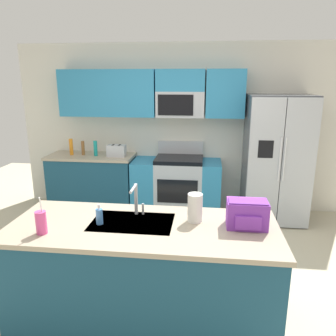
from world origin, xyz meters
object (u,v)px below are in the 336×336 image
drink_cup_pink (41,222)px  backpack (247,213)px  refrigerator (276,159)px  toaster (116,151)px  bottle_orange (71,147)px  pepper_mill (83,148)px  soap_dispenser (99,216)px  range_oven (177,186)px  sink_faucet (136,197)px  paper_towel_roll (195,208)px  bottle_teal (95,148)px

drink_cup_pink → backpack: bearing=10.8°
refrigerator → toaster: bearing=179.5°
backpack → drink_cup_pink: bearing=-169.2°
toaster → bottle_orange: (-0.74, 0.03, 0.04)m
pepper_mill → soap_dispenser: 2.70m
refrigerator → backpack: (-0.68, -2.32, 0.09)m
toaster → backpack: backpack is taller
range_oven → sink_faucet: bearing=-93.7°
range_oven → drink_cup_pink: 2.86m
drink_cup_pink → backpack: drink_cup_pink is taller
drink_cup_pink → backpack: 1.61m
bottle_orange → refrigerator: bearing=-0.9°
paper_towel_roll → drink_cup_pink: bearing=-162.5°
pepper_mill → drink_cup_pink: size_ratio=0.73×
range_oven → bottle_orange: size_ratio=5.35×
pepper_mill → drink_cup_pink: bearing=-75.7°
bottle_orange → sink_faucet: 2.71m
range_oven → drink_cup_pink: (-0.80, -2.70, 0.55)m
soap_dispenser → drink_cup_pink: bearing=-150.6°
bottle_teal → soap_dispenser: 2.58m
pepper_mill → backpack: 3.30m
soap_dispenser → sink_faucet: bearing=38.7°
refrigerator → drink_cup_pink: bearing=-130.8°
range_oven → backpack: (0.78, -2.39, 0.57)m
range_oven → soap_dispenser: size_ratio=8.00×
refrigerator → backpack: refrigerator is taller
sink_faucet → paper_towel_roll: bearing=-6.9°
range_oven → soap_dispenser: range_oven is taller
bottle_teal → soap_dispenser: bearing=-70.6°
bottle_orange → sink_faucet: size_ratio=0.90×
drink_cup_pink → soap_dispenser: bearing=29.4°
sink_faucet → paper_towel_roll: 0.52m
sink_faucet → bottle_orange: bearing=124.2°
range_oven → bottle_teal: 1.39m
drink_cup_pink → toaster: bearing=92.9°
bottle_orange → backpack: (2.45, -2.37, -0.01)m
soap_dispenser → refrigerator: bearing=52.1°
pepper_mill → range_oven: bearing=0.1°
soap_dispenser → range_oven: bearing=80.6°
toaster → bottle_teal: size_ratio=1.19×
toaster → bottle_orange: size_ratio=1.10×
range_oven → sink_faucet: size_ratio=4.82×
range_oven → refrigerator: size_ratio=0.74×
soap_dispenser → toaster: bearing=102.1°
backpack → bottle_teal: bearing=131.1°
range_oven → backpack: 2.58m
range_oven → paper_towel_roll: size_ratio=5.67×
soap_dispenser → backpack: (1.19, 0.08, 0.05)m
pepper_mill → backpack: backpack is taller
refrigerator → bottle_orange: 3.14m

